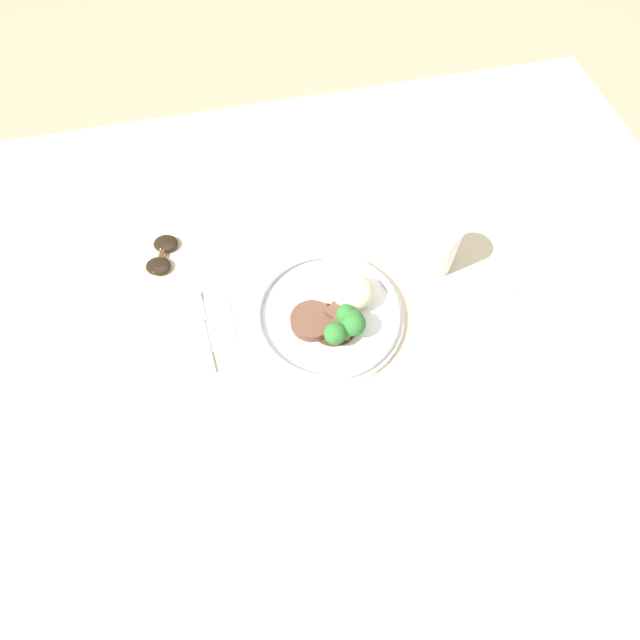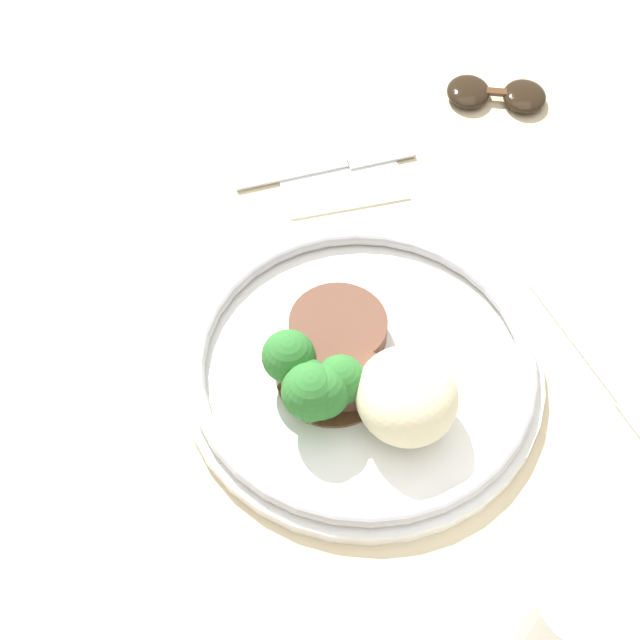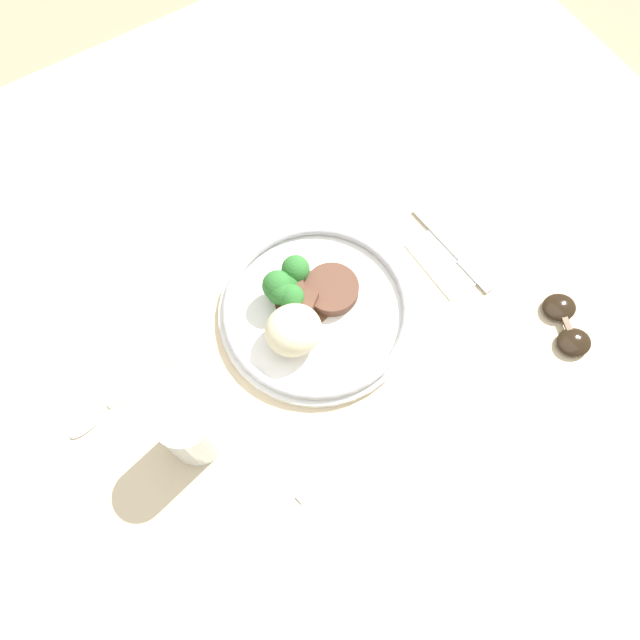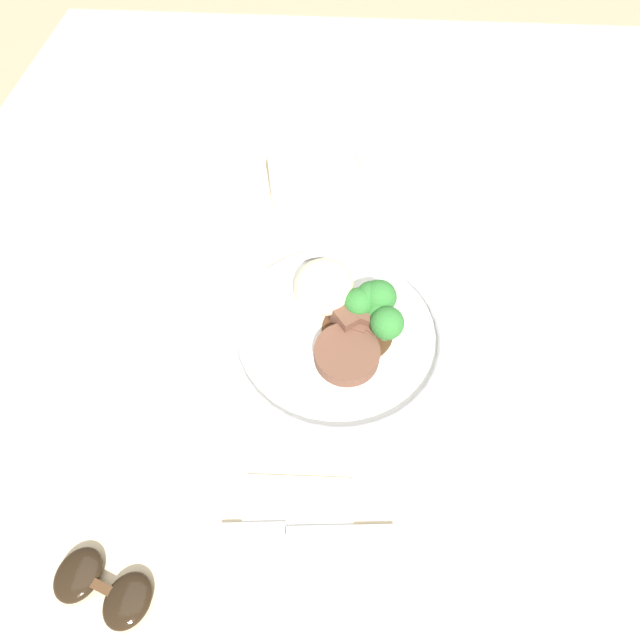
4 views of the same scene
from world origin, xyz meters
TOP-DOWN VIEW (x-y plane):
  - ground_plane at (0.00, 0.00)m, footprint 8.00×8.00m
  - dining_table at (0.00, 0.00)m, footprint 1.46×1.22m
  - napkin at (-0.28, 0.04)m, footprint 0.13×0.11m
  - plate at (-0.04, 0.01)m, footprint 0.27×0.27m
  - juice_glass at (0.17, 0.08)m, footprint 0.07×0.07m
  - fork at (-0.27, 0.05)m, footprint 0.03×0.17m
  - knife at (0.01, 0.19)m, footprint 0.21×0.06m
  - spoon at (0.27, -0.02)m, footprint 0.16×0.04m
  - sunglasses at (-0.33, 0.21)m, footprint 0.08×0.11m

SIDE VIEW (x-z plane):
  - ground_plane at x=0.00m, z-range 0.00..0.00m
  - dining_table at x=0.00m, z-range 0.00..0.03m
  - napkin at x=-0.28m, z-range 0.03..0.04m
  - knife at x=0.01m, z-range 0.03..0.04m
  - spoon at x=0.27m, z-range 0.03..0.04m
  - fork at x=-0.27m, z-range 0.04..0.04m
  - sunglasses at x=-0.33m, z-range 0.03..0.05m
  - plate at x=-0.04m, z-range 0.02..0.09m
  - juice_glass at x=0.17m, z-range 0.03..0.14m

